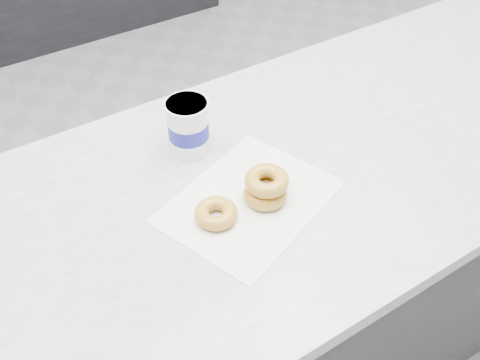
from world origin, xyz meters
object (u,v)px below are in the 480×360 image
(counter, at_px, (275,285))
(coffee_cup, at_px, (188,126))
(donut_stack, at_px, (266,187))
(donut_single, at_px, (216,213))

(counter, relative_size, coffee_cup, 23.78)
(donut_stack, distance_m, coffee_cup, 0.23)
(donut_stack, bearing_deg, counter, 33.37)
(counter, height_order, coffee_cup, coffee_cup)
(donut_single, relative_size, donut_stack, 0.70)
(donut_single, distance_m, coffee_cup, 0.23)
(counter, relative_size, donut_single, 35.52)
(counter, bearing_deg, donut_single, -165.58)
(counter, bearing_deg, coffee_cup, 131.58)
(donut_single, xyz_separation_m, coffee_cup, (0.06, 0.22, 0.05))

